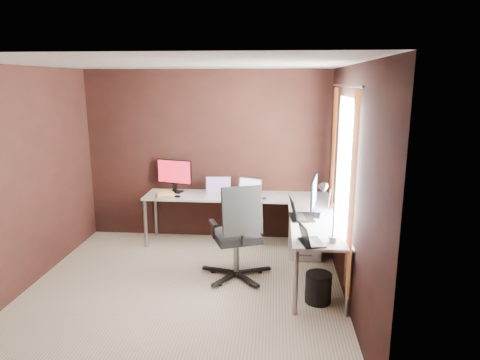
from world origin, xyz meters
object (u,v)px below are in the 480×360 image
object	(u,v)px
monitor_right	(314,194)
wastebasket	(318,288)
monitor_left	(174,174)
laptop_silver	(248,192)
laptop_black_big	(298,214)
drawer_pedestal	(305,234)
laptop_white	(218,191)
desk_lamp	(327,205)
office_chair	(237,251)
laptop_black_small	(309,239)
book_stack	(165,195)

from	to	relation	value
monitor_right	wastebasket	world-z (taller)	monitor_right
monitor_left	wastebasket	xyz separation A→B (m)	(1.96, -1.76, -0.84)
laptop_silver	laptop_black_big	size ratio (longest dim) A/B	1.12
drawer_pedestal	laptop_black_big	world-z (taller)	laptop_black_big
laptop_silver	laptop_black_big	xyz separation A→B (m)	(0.67, -0.95, -0.00)
wastebasket	laptop_white	bearing A→B (deg)	127.84
monitor_left	desk_lamp	world-z (taller)	desk_lamp
laptop_white	office_chair	bearing A→B (deg)	-76.54
office_chair	desk_lamp	bearing A→B (deg)	-51.81
laptop_silver	laptop_black_big	bearing A→B (deg)	-31.20
laptop_white	laptop_black_small	xyz separation A→B (m)	(1.17, -1.84, -0.01)
monitor_right	laptop_silver	distance (m)	1.22
laptop_black_big	office_chair	distance (m)	0.86
monitor_right	laptop_black_big	bearing A→B (deg)	128.58
drawer_pedestal	laptop_black_small	world-z (taller)	laptop_black_small
laptop_black_big	wastebasket	distance (m)	0.93
monitor_right	laptop_white	world-z (taller)	monitor_right
drawer_pedestal	laptop_white	xyz separation A→B (m)	(-1.23, 0.39, 0.48)
monitor_right	laptop_silver	world-z (taller)	monitor_right
wastebasket	laptop_black_big	bearing A→B (deg)	106.87
drawer_pedestal	office_chair	world-z (taller)	office_chair
monitor_right	laptop_black_small	world-z (taller)	monitor_right
laptop_white	office_chair	world-z (taller)	office_chair
monitor_right	desk_lamp	bearing A→B (deg)	-166.30
monitor_left	wastebasket	size ratio (longest dim) A/B	1.67
monitor_left	laptop_white	size ratio (longest dim) A/B	1.43
book_stack	wastebasket	world-z (taller)	book_stack
desk_lamp	laptop_white	bearing A→B (deg)	135.92
laptop_white	laptop_black_small	distance (m)	2.18
laptop_white	laptop_silver	distance (m)	0.44
monitor_left	monitor_right	xyz separation A→B (m)	(1.94, -1.00, 0.00)
laptop_white	laptop_black_small	size ratio (longest dim) A/B	1.09
laptop_silver	office_chair	distance (m)	1.19
drawer_pedestal	laptop_white	distance (m)	1.38
drawer_pedestal	book_stack	bearing A→B (deg)	175.63
book_stack	monitor_left	bearing A→B (deg)	77.81
laptop_silver	laptop_black_small	distance (m)	1.92
monitor_right	desk_lamp	distance (m)	0.83
book_stack	desk_lamp	size ratio (longest dim) A/B	0.52
drawer_pedestal	monitor_left	size ratio (longest dim) A/B	1.11
wastebasket	office_chair	bearing A→B (deg)	151.23
laptop_silver	laptop_black_small	world-z (taller)	laptop_silver
monitor_left	laptop_black_small	xyz separation A→B (m)	(1.83, -1.92, -0.22)
laptop_black_big	book_stack	size ratio (longest dim) A/B	1.32
drawer_pedestal	monitor_right	xyz separation A→B (m)	(0.05, -0.52, 0.70)
desk_lamp	wastebasket	size ratio (longest dim) A/B	1.84
laptop_black_small	office_chair	bearing A→B (deg)	35.97
laptop_silver	office_chair	size ratio (longest dim) A/B	0.39
drawer_pedestal	wastebasket	world-z (taller)	drawer_pedestal
laptop_black_small	book_stack	world-z (taller)	laptop_black_small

